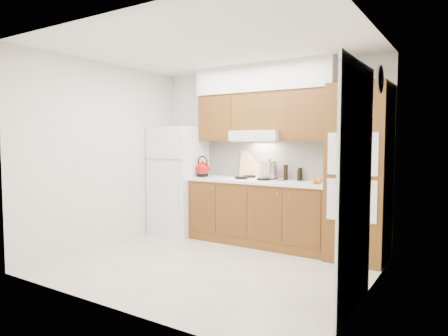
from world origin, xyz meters
name	(u,v)px	position (x,y,z in m)	size (l,w,h in m)	color
floor	(211,265)	(0.00, 0.00, 0.00)	(3.60, 3.60, 0.00)	beige
ceiling	(210,47)	(0.00, 0.00, 2.60)	(3.60, 3.60, 0.00)	white
wall_back	(267,154)	(0.00, 1.50, 1.30)	(3.60, 0.02, 2.60)	silver
wall_left	(107,155)	(-1.80, 0.00, 1.30)	(0.02, 3.00, 2.60)	silver
wall_right	(367,162)	(1.80, 0.00, 1.30)	(0.02, 3.00, 2.60)	silver
fridge	(179,180)	(-1.41, 1.14, 0.86)	(0.75, 0.72, 1.72)	white
base_cabinets	(259,213)	(0.02, 1.20, 0.45)	(2.11, 0.60, 0.90)	brown
countertop	(259,181)	(0.03, 1.19, 0.92)	(2.13, 0.62, 0.04)	white
backsplash	(268,160)	(0.02, 1.49, 1.22)	(2.11, 0.03, 0.56)	white
oven_cabinet	(359,173)	(1.44, 1.18, 1.10)	(0.70, 0.65, 2.20)	brown
upper_cab_left	(221,118)	(-0.71, 1.33, 1.85)	(0.63, 0.33, 0.70)	brown
upper_cab_right	(309,115)	(0.72, 1.33, 1.85)	(0.73, 0.33, 0.70)	brown
range_hood	(258,136)	(-0.02, 1.27, 1.57)	(0.75, 0.45, 0.15)	silver
upper_cab_over_hood	(260,112)	(-0.02, 1.33, 1.92)	(0.75, 0.33, 0.55)	brown
soffit	(263,79)	(0.03, 1.32, 2.40)	(2.13, 0.36, 0.40)	silver
cooktop	(256,179)	(-0.02, 1.21, 0.95)	(0.74, 0.50, 0.01)	white
doorway	(356,193)	(1.79, -0.35, 1.05)	(0.02, 0.90, 2.10)	black
wall_clock	(380,79)	(1.79, 0.55, 2.15)	(0.30, 0.30, 0.02)	#3F3833
kettle	(203,169)	(-0.93, 1.14, 1.06)	(0.22, 0.22, 0.22)	#980C0B
cutting_board	(250,164)	(-0.26, 1.45, 1.14)	(0.31, 0.02, 0.42)	tan
stock_pot	(270,170)	(0.16, 1.28, 1.09)	(0.22, 0.22, 0.23)	silver
condiment_a	(286,172)	(0.37, 1.36, 1.05)	(0.06, 0.06, 0.22)	black
condiment_b	(300,174)	(0.55, 1.45, 1.03)	(0.06, 0.06, 0.18)	black
condiment_c	(299,175)	(0.57, 1.36, 1.02)	(0.05, 0.05, 0.15)	black
orange_near	(319,181)	(0.95, 1.11, 0.98)	(0.08, 0.08, 0.08)	orange
orange_far	(314,181)	(0.90, 1.08, 0.98)	(0.07, 0.07, 0.07)	#F04F0C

